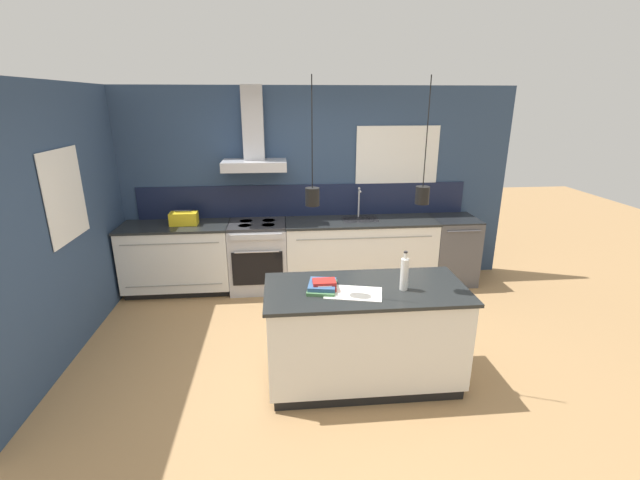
% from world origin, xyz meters
% --- Properties ---
extents(ground_plane, '(16.00, 16.00, 0.00)m').
position_xyz_m(ground_plane, '(0.00, 0.00, 0.00)').
color(ground_plane, '#A87F51').
rests_on(ground_plane, ground).
extents(wall_back, '(5.60, 2.56, 2.60)m').
position_xyz_m(wall_back, '(-0.03, 2.00, 1.35)').
color(wall_back, navy).
rests_on(wall_back, ground_plane).
extents(wall_left, '(0.08, 3.80, 2.60)m').
position_xyz_m(wall_left, '(-2.43, 0.70, 1.30)').
color(wall_left, navy).
rests_on(wall_left, ground_plane).
extents(counter_run_left, '(1.37, 0.64, 0.91)m').
position_xyz_m(counter_run_left, '(-1.69, 1.69, 0.46)').
color(counter_run_left, black).
rests_on(counter_run_left, ground_plane).
extents(counter_run_sink, '(2.00, 0.64, 1.31)m').
position_xyz_m(counter_run_sink, '(0.72, 1.69, 0.46)').
color(counter_run_sink, black).
rests_on(counter_run_sink, ground_plane).
extents(oven_range, '(0.74, 0.66, 0.91)m').
position_xyz_m(oven_range, '(-0.64, 1.69, 0.46)').
color(oven_range, '#B5B5BA').
rests_on(oven_range, ground_plane).
extents(dishwasher, '(0.59, 0.65, 0.91)m').
position_xyz_m(dishwasher, '(2.01, 1.69, 0.46)').
color(dishwasher, '#4C4C51').
rests_on(dishwasher, ground_plane).
extents(kitchen_island, '(1.72, 0.80, 0.91)m').
position_xyz_m(kitchen_island, '(0.37, -0.42, 0.46)').
color(kitchen_island, black).
rests_on(kitchen_island, ground_plane).
extents(bottle_on_island, '(0.07, 0.07, 0.34)m').
position_xyz_m(bottle_on_island, '(0.68, -0.48, 1.05)').
color(bottle_on_island, silver).
rests_on(bottle_on_island, kitchen_island).
extents(book_stack, '(0.29, 0.35, 0.06)m').
position_xyz_m(book_stack, '(0.00, -0.41, 0.94)').
color(book_stack, '#4C7F4C').
rests_on(book_stack, kitchen_island).
extents(red_supply_box, '(0.19, 0.14, 0.09)m').
position_xyz_m(red_supply_box, '(0.01, -0.43, 0.95)').
color(red_supply_box, red).
rests_on(red_supply_box, kitchen_island).
extents(paper_pile, '(0.51, 0.38, 0.01)m').
position_xyz_m(paper_pile, '(0.25, -0.52, 0.91)').
color(paper_pile, silver).
rests_on(paper_pile, kitchen_island).
extents(yellow_toolbox, '(0.34, 0.18, 0.19)m').
position_xyz_m(yellow_toolbox, '(-1.56, 1.69, 0.99)').
color(yellow_toolbox, gold).
rests_on(yellow_toolbox, counter_run_left).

